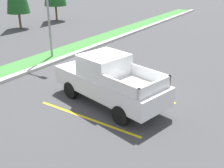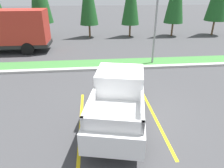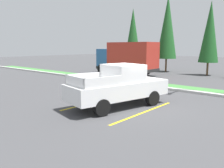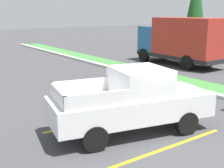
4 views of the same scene
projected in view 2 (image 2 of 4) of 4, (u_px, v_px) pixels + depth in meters
ground_plane at (123, 109)px, 9.20m from camera, size 120.00×120.00×0.00m
parking_line_near at (81, 123)px, 8.27m from camera, size 0.12×4.80×0.01m
parking_line_far at (155, 118)px, 8.55m from camera, size 0.12×4.80×0.01m
curb_strip at (112, 68)px, 13.67m from camera, size 56.00×0.40×0.15m
grass_median at (110, 63)px, 14.68m from camera, size 56.00×1.80×0.06m
pickup_truck_main at (119, 98)px, 8.01m from camera, size 2.98×5.51×2.10m
cargo_truck_distant at (8, 30)px, 16.67m from camera, size 6.80×2.51×3.40m
street_light at (158, 1)px, 12.87m from camera, size 0.24×1.49×7.23m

